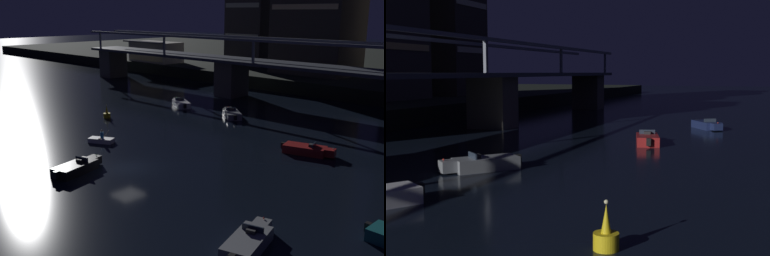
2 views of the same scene
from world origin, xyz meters
TOP-DOWN VIEW (x-y plane):
  - river_bridge at (0.00, 33.19)m, footprint 101.12×6.40m
  - speedboat_near_left at (22.97, 11.09)m, footprint 4.83×3.71m
  - speedboat_near_right at (-6.05, 21.52)m, footprint 4.61×4.13m
  - speedboat_mid_left at (9.04, 14.52)m, footprint 5.19×2.75m
  - channel_buoy at (-17.24, 10.06)m, footprint 0.90×0.90m

SIDE VIEW (x-z plane):
  - speedboat_near_left at x=22.97m, z-range -0.17..0.99m
  - speedboat_near_right at x=-6.05m, z-range -0.17..0.99m
  - speedboat_mid_left at x=9.04m, z-range -0.17..0.99m
  - channel_buoy at x=-17.24m, z-range -0.40..1.36m
  - river_bridge at x=0.00m, z-range -0.35..9.03m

